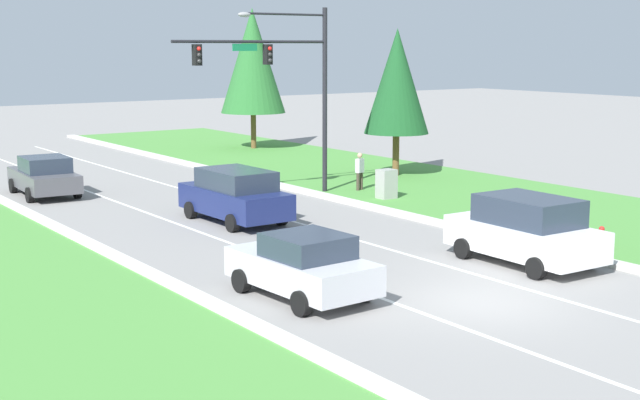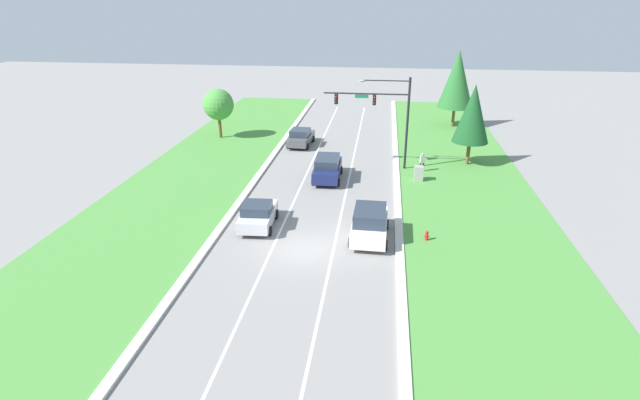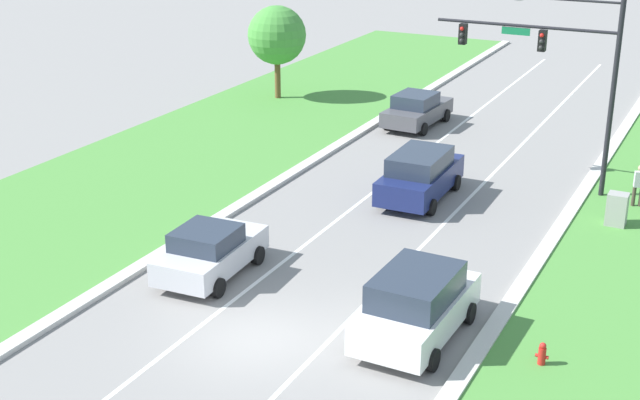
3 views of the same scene
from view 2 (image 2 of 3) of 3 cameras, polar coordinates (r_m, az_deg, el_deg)
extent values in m
plane|color=gray|center=(29.37, -2.02, -5.74)|extent=(160.00, 160.00, 0.00)
cube|color=beige|center=(29.05, 9.11, -6.21)|extent=(0.50, 90.00, 0.15)
cube|color=beige|center=(30.68, -12.53, -4.85)|extent=(0.50, 90.00, 0.15)
cube|color=#4C8E3D|center=(29.77, 19.31, -6.61)|extent=(10.00, 90.00, 0.08)
cube|color=#4C8E3D|center=(32.78, -21.23, -4.15)|extent=(10.00, 90.00, 0.08)
cube|color=white|center=(29.69, -5.47, -5.50)|extent=(0.14, 81.00, 0.01)
cube|color=white|center=(29.16, 1.49, -5.95)|extent=(0.14, 81.00, 0.01)
cylinder|color=black|center=(42.39, 9.94, 8.46)|extent=(0.20, 0.20, 7.76)
cylinder|color=black|center=(41.85, 5.29, 12.00)|extent=(6.98, 0.12, 0.12)
cube|color=#147042|center=(41.90, 4.79, 11.73)|extent=(1.10, 0.04, 0.28)
cylinder|color=black|center=(41.64, 7.56, 13.37)|extent=(3.84, 0.09, 0.09)
ellipsoid|color=gray|center=(41.69, 4.85, 13.42)|extent=(0.56, 0.28, 0.20)
cube|color=black|center=(41.92, 6.24, 11.29)|extent=(0.28, 0.32, 0.80)
sphere|color=red|center=(41.71, 6.24, 11.56)|extent=(0.16, 0.16, 0.16)
sphere|color=#2D2D2D|center=(41.76, 6.23, 11.24)|extent=(0.16, 0.16, 0.16)
sphere|color=#2D2D2D|center=(41.80, 6.22, 10.93)|extent=(0.16, 0.16, 0.16)
cube|color=black|center=(42.10, 1.88, 11.45)|extent=(0.28, 0.32, 0.80)
sphere|color=red|center=(41.89, 1.86, 11.72)|extent=(0.16, 0.16, 0.16)
sphere|color=#2D2D2D|center=(41.93, 1.85, 11.41)|extent=(0.16, 0.16, 0.16)
sphere|color=#2D2D2D|center=(41.98, 1.85, 11.10)|extent=(0.16, 0.16, 0.16)
cube|color=#4C4C51|center=(49.80, -2.21, 7.04)|extent=(2.21, 4.66, 0.73)
cube|color=#283342|center=(49.37, -2.29, 7.72)|extent=(1.87, 2.15, 0.63)
cylinder|color=black|center=(51.04, -0.80, 7.01)|extent=(0.27, 0.63, 0.62)
cylinder|color=black|center=(51.44, -2.91, 7.11)|extent=(0.27, 0.63, 0.62)
cylinder|color=black|center=(48.38, -1.46, 6.14)|extent=(0.27, 0.63, 0.62)
cylinder|color=black|center=(48.80, -3.67, 6.24)|extent=(0.27, 0.63, 0.62)
cube|color=white|center=(30.61, 5.69, -3.06)|extent=(2.19, 4.65, 0.88)
cube|color=#283342|center=(30.16, 5.73, -1.72)|extent=(1.94, 2.80, 0.78)
cylinder|color=black|center=(32.07, 7.63, -2.79)|extent=(0.25, 0.62, 0.61)
cylinder|color=black|center=(32.14, 3.98, -2.57)|extent=(0.25, 0.62, 0.61)
cylinder|color=black|center=(29.50, 7.49, -5.12)|extent=(0.25, 0.62, 0.61)
cylinder|color=black|center=(29.58, 3.51, -4.88)|extent=(0.25, 0.62, 0.61)
cube|color=navy|center=(40.27, 0.86, 3.43)|extent=(2.09, 4.85, 0.90)
cube|color=#283342|center=(39.91, 0.85, 4.45)|extent=(1.86, 2.92, 0.69)
cylinder|color=black|center=(41.75, 2.40, 3.46)|extent=(0.25, 0.62, 0.62)
cylinder|color=black|center=(41.92, -0.29, 3.56)|extent=(0.25, 0.62, 0.62)
cylinder|color=black|center=(38.95, 2.09, 2.04)|extent=(0.25, 0.62, 0.62)
cylinder|color=black|center=(39.13, -0.79, 2.15)|extent=(0.25, 0.62, 0.62)
cube|color=silver|center=(32.28, -7.10, -1.85)|extent=(2.15, 4.23, 0.76)
cube|color=#283342|center=(31.79, -7.24, -0.93)|extent=(1.85, 1.95, 0.58)
cylinder|color=black|center=(33.42, -5.04, -1.60)|extent=(0.27, 0.62, 0.61)
cylinder|color=black|center=(33.77, -8.25, -1.48)|extent=(0.27, 0.62, 0.61)
cylinder|color=black|center=(31.13, -5.79, -3.51)|extent=(0.27, 0.62, 0.61)
cylinder|color=black|center=(31.51, -9.23, -3.36)|extent=(0.27, 0.62, 0.61)
cube|color=#9E9E99|center=(40.58, 11.21, 2.95)|extent=(0.70, 0.60, 1.26)
cylinder|color=#42382D|center=(42.80, 11.38, 3.66)|extent=(0.14, 0.14, 0.84)
cylinder|color=#42382D|center=(42.89, 11.70, 3.68)|extent=(0.14, 0.14, 0.84)
cube|color=#B7B7BC|center=(42.62, 11.62, 4.59)|extent=(0.43, 0.33, 0.60)
sphere|color=tan|center=(42.50, 11.66, 5.15)|extent=(0.22, 0.22, 0.22)
cylinder|color=red|center=(30.93, 12.08, -4.16)|extent=(0.20, 0.20, 0.55)
sphere|color=red|center=(30.79, 12.13, -3.60)|extent=(0.18, 0.18, 0.18)
cylinder|color=red|center=(30.91, 11.87, -4.10)|extent=(0.10, 0.09, 0.09)
cylinder|color=red|center=(30.93, 12.31, -4.12)|extent=(0.10, 0.09, 0.09)
cylinder|color=brown|center=(58.75, 14.98, 9.13)|extent=(0.32, 0.32, 2.23)
cone|color=#28662D|center=(57.98, 15.40, 13.17)|extent=(3.87, 3.87, 6.19)
cylinder|color=brown|center=(53.19, -11.36, 8.17)|extent=(0.32, 0.32, 2.34)
sphere|color=#47933D|center=(52.68, -11.55, 10.65)|extent=(3.14, 3.14, 3.14)
cylinder|color=brown|center=(45.53, 16.57, 5.13)|extent=(0.32, 0.32, 2.10)
cone|color=#194C23|center=(44.68, 17.07, 9.43)|extent=(3.07, 3.07, 4.92)
camera|label=1|loc=(23.58, -50.63, -5.16)|focal=50.00mm
camera|label=3|loc=(10.09, 50.09, 5.04)|focal=50.00mm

